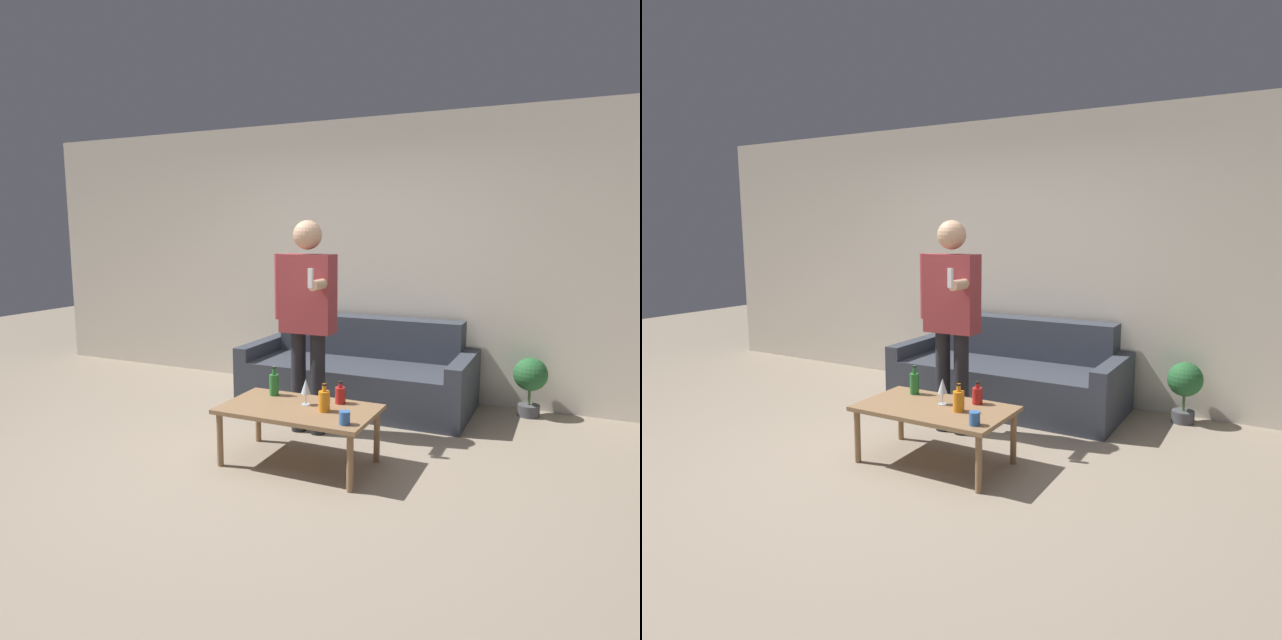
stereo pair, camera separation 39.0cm
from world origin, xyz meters
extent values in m
plane|color=gray|center=(0.00, 0.00, 0.00)|extent=(16.00, 16.00, 0.00)
cube|color=beige|center=(0.00, 2.27, 1.35)|extent=(8.00, 0.06, 2.70)
cube|color=#383D47|center=(0.13, 1.59, 0.21)|extent=(1.83, 0.68, 0.41)
cube|color=#383D47|center=(0.13, 2.06, 0.40)|extent=(1.83, 0.26, 0.79)
cube|color=#383D47|center=(-0.86, 1.72, 0.27)|extent=(0.14, 0.94, 0.54)
cube|color=#383D47|center=(1.11, 1.72, 0.27)|extent=(0.14, 0.94, 0.54)
cube|color=#8E6B47|center=(0.25, 0.27, 0.40)|extent=(1.07, 0.62, 0.03)
cylinder|color=#8E6B47|center=(-0.23, 0.02, 0.19)|extent=(0.04, 0.04, 0.38)
cylinder|color=#8E6B47|center=(0.73, 0.02, 0.19)|extent=(0.04, 0.04, 0.38)
cylinder|color=#8E6B47|center=(-0.23, 0.53, 0.19)|extent=(0.04, 0.04, 0.38)
cylinder|color=#8E6B47|center=(0.73, 0.53, 0.19)|extent=(0.04, 0.04, 0.38)
cylinder|color=#B21E1E|center=(0.48, 0.48, 0.47)|extent=(0.07, 0.07, 0.12)
cylinder|color=#B21E1E|center=(0.48, 0.48, 0.55)|extent=(0.03, 0.03, 0.04)
cylinder|color=black|center=(0.48, 0.48, 0.57)|extent=(0.03, 0.03, 0.01)
cylinder|color=#23752D|center=(-0.05, 0.46, 0.49)|extent=(0.07, 0.07, 0.16)
cylinder|color=#23752D|center=(-0.05, 0.46, 0.60)|extent=(0.03, 0.03, 0.06)
cylinder|color=black|center=(-0.05, 0.46, 0.62)|extent=(0.03, 0.03, 0.01)
cylinder|color=orange|center=(0.44, 0.27, 0.48)|extent=(0.08, 0.08, 0.14)
cylinder|color=orange|center=(0.44, 0.27, 0.58)|extent=(0.03, 0.03, 0.05)
cylinder|color=black|center=(0.44, 0.27, 0.60)|extent=(0.03, 0.03, 0.01)
cylinder|color=silver|center=(0.27, 0.34, 0.41)|extent=(0.06, 0.06, 0.01)
cylinder|color=silver|center=(0.27, 0.34, 0.45)|extent=(0.01, 0.01, 0.08)
cone|color=silver|center=(0.27, 0.34, 0.55)|extent=(0.07, 0.07, 0.11)
cylinder|color=#3366B2|center=(0.67, 0.08, 0.45)|extent=(0.07, 0.07, 0.09)
cylinder|color=#232328|center=(-0.06, 0.88, 0.41)|extent=(0.12, 0.12, 0.82)
cylinder|color=#232328|center=(0.11, 0.88, 0.41)|extent=(0.12, 0.12, 0.82)
cube|color=#933338|center=(0.03, 0.88, 1.13)|extent=(0.43, 0.19, 0.62)
sphere|color=tan|center=(0.03, 0.88, 1.59)|extent=(0.23, 0.23, 0.23)
cylinder|color=#933338|center=(-0.22, 0.88, 1.18)|extent=(0.08, 0.08, 0.52)
cylinder|color=tan|center=(0.20, 0.74, 1.22)|extent=(0.08, 0.28, 0.08)
cube|color=white|center=(0.20, 0.57, 1.28)|extent=(0.03, 0.03, 0.14)
cylinder|color=#4C4C51|center=(1.63, 2.04, 0.05)|extent=(0.19, 0.19, 0.10)
cylinder|color=#476B38|center=(1.63, 2.04, 0.19)|extent=(0.02, 0.02, 0.17)
sphere|color=#286633|center=(1.63, 2.04, 0.38)|extent=(0.29, 0.29, 0.29)
camera|label=1|loc=(1.96, -3.13, 1.62)|focal=32.00mm
camera|label=2|loc=(2.30, -2.95, 1.62)|focal=32.00mm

